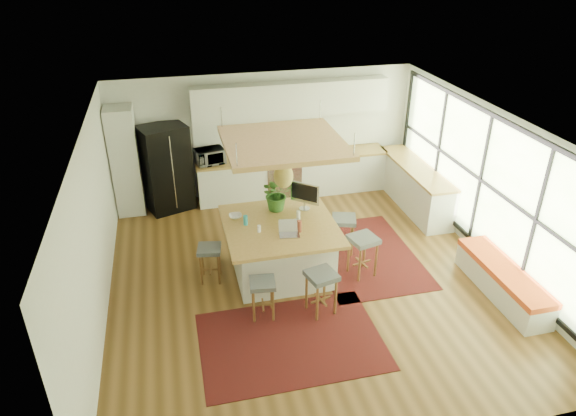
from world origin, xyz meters
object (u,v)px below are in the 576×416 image
object	(u,v)px
monitor	(305,196)
microwave	(210,155)
stool_near_left	(263,297)
island_plant	(277,197)
stool_left_side	(210,262)
island	(280,248)
stool_right_back	(343,234)
stool_right_front	(362,256)
fridge	(166,168)
laptop	(289,229)
stool_near_right	(321,293)

from	to	relation	value
monitor	microwave	size ratio (longest dim) A/B	0.92
stool_near_left	island_plant	xyz separation A→B (m)	(0.59, 1.65, 0.81)
stool_left_side	island_plant	bearing A→B (deg)	22.24
island	stool_right_back	bearing A→B (deg)	15.56
stool_right_front	island_plant	distance (m)	1.78
fridge	stool_left_side	size ratio (longest dim) A/B	2.84
island	island_plant	world-z (taller)	island_plant
stool_left_side	monitor	bearing A→B (deg)	13.25
fridge	stool_right_front	size ratio (longest dim) A/B	2.47
monitor	island	bearing A→B (deg)	-99.62
microwave	island_plant	distance (m)	2.51
stool_right_front	stool_left_side	size ratio (longest dim) A/B	1.15
island_plant	microwave	bearing A→B (deg)	111.70
stool_right_front	laptop	distance (m)	1.44
fridge	island	world-z (taller)	fridge
laptop	island_plant	size ratio (longest dim) A/B	0.57
stool_near_right	stool_right_back	xyz separation A→B (m)	(0.89, 1.57, 0.00)
fridge	microwave	distance (m)	0.93
stool_near_right	microwave	xyz separation A→B (m)	(-1.22, 4.09, 0.77)
laptop	monitor	world-z (taller)	monitor
stool_right_back	fridge	bearing A→B (deg)	140.18
fridge	monitor	world-z (taller)	fridge
island	stool_near_right	world-z (taller)	island
island_plant	stool_left_side	bearing A→B (deg)	-157.76
island	stool_right_back	xyz separation A→B (m)	(1.25, 0.35, -0.11)
stool_left_side	monitor	distance (m)	1.97
stool_left_side	monitor	size ratio (longest dim) A/B	1.18
stool_right_back	monitor	size ratio (longest dim) A/B	1.30
fridge	laptop	bearing A→B (deg)	-80.00
stool_left_side	stool_near_left	bearing A→B (deg)	-59.20
stool_near_right	stool_left_side	xyz separation A→B (m)	(-1.56, 1.24, 0.00)
stool_right_back	stool_left_side	distance (m)	2.47
stool_right_front	monitor	bearing A→B (deg)	133.12
stool_right_front	monitor	distance (m)	1.43
island	laptop	world-z (taller)	laptop
fridge	stool_near_left	distance (m)	4.21
monitor	microwave	distance (m)	2.81
microwave	fridge	bearing A→B (deg)	166.78
stool_near_left	island_plant	distance (m)	1.93
monitor	stool_left_side	bearing A→B (deg)	-125.18
fridge	stool_left_side	bearing A→B (deg)	-98.08
stool_right_front	monitor	size ratio (longest dim) A/B	1.36
stool_near_right	island_plant	world-z (taller)	island_plant
stool_near_left	stool_right_front	bearing A→B (deg)	20.39
island	stool_right_front	distance (m)	1.40
monitor	island_plant	size ratio (longest dim) A/B	0.89
stool_near_right	stool_right_front	bearing A→B (deg)	39.51
stool_near_left	monitor	bearing A→B (deg)	55.50
stool_right_front	stool_right_back	world-z (taller)	stool_right_front
stool_right_front	stool_left_side	bearing A→B (deg)	170.08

